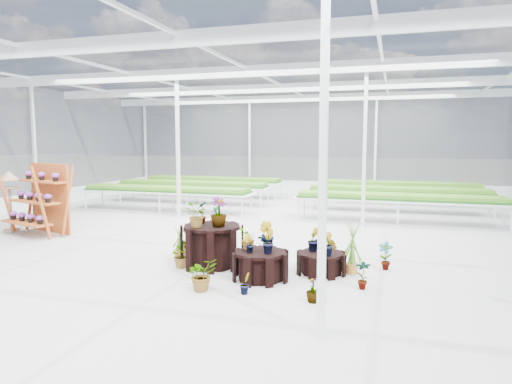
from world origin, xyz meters
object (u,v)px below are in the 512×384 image
(bird_table, at_px, (10,201))
(plinth_tall, at_px, (212,246))
(plinth_mid, at_px, (261,265))
(plinth_low, at_px, (321,263))
(shelf_rack, at_px, (36,200))

(bird_table, bearing_deg, plinth_tall, -38.43)
(plinth_tall, distance_m, plinth_mid, 1.35)
(plinth_low, distance_m, shelf_rack, 8.07)
(plinth_low, relative_size, bird_table, 0.54)
(plinth_tall, relative_size, plinth_mid, 1.22)
(bird_table, bearing_deg, plinth_low, -34.51)
(plinth_mid, xyz_separation_m, bird_table, (-7.96, 2.26, 0.59))
(plinth_mid, xyz_separation_m, plinth_low, (1.00, 0.70, -0.06))
(plinth_low, height_order, bird_table, bird_table)
(plinth_mid, bearing_deg, shelf_rack, 163.11)
(shelf_rack, bearing_deg, bird_table, -172.04)
(bird_table, bearing_deg, plinth_mid, -40.49)
(plinth_mid, bearing_deg, bird_table, 164.14)
(plinth_mid, relative_size, bird_table, 0.59)
(plinth_tall, height_order, plinth_mid, plinth_tall)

